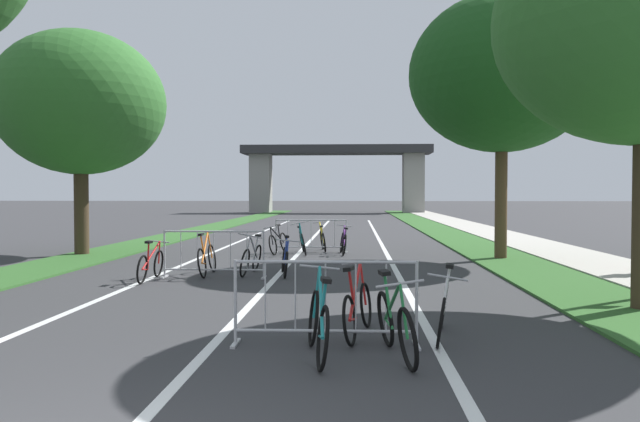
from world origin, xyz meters
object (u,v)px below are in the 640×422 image
(crowd_barrier_third, at_px, (311,236))
(bicycle_white_5, at_px, (443,310))
(bicycle_purple_8, at_px, (343,243))
(bicycle_red_0, at_px, (151,264))
(bicycle_red_10, at_px, (358,308))
(crowd_barrier_nearest, at_px, (325,303))
(bicycle_green_3, at_px, (395,325))
(tree_right_cypress_far, at_px, (502,74))
(crowd_barrier_second, at_px, (214,254))
(bicycle_yellow_2, at_px, (323,240))
(bicycle_orange_6, at_px, (207,258))
(bicycle_black_7, at_px, (278,242))
(bicycle_teal_11, at_px, (302,242))
(bicycle_teal_1, at_px, (318,324))
(bicycle_silver_4, at_px, (252,258))
(tree_left_maple_mid, at_px, (80,104))
(bicycle_blue_9, at_px, (285,260))

(crowd_barrier_third, height_order, bicycle_white_5, crowd_barrier_third)
(bicycle_purple_8, bearing_deg, bicycle_red_0, -130.28)
(bicycle_red_10, bearing_deg, bicycle_white_5, 9.75)
(crowd_barrier_nearest, distance_m, bicycle_green_3, 0.98)
(tree_right_cypress_far, relative_size, crowd_barrier_second, 3.26)
(crowd_barrier_nearest, relative_size, bicycle_yellow_2, 1.42)
(tree_right_cypress_far, relative_size, bicycle_purple_8, 4.61)
(bicycle_green_3, bearing_deg, bicycle_orange_6, -70.33)
(bicycle_black_7, bearing_deg, bicycle_teal_11, -176.10)
(bicycle_red_0, height_order, bicycle_teal_1, bicycle_teal_1)
(bicycle_silver_4, relative_size, bicycle_black_7, 1.01)
(bicycle_white_5, bearing_deg, tree_left_maple_mid, -35.86)
(tree_right_cypress_far, distance_m, bicycle_black_7, 8.23)
(bicycle_red_0, xyz_separation_m, bicycle_teal_1, (3.95, -5.83, 0.04))
(crowd_barrier_nearest, height_order, bicycle_teal_1, crowd_barrier_nearest)
(bicycle_orange_6, bearing_deg, bicycle_red_10, -60.39)
(tree_right_cypress_far, height_order, bicycle_red_0, tree_right_cypress_far)
(crowd_barrier_second, xyz_separation_m, bicycle_orange_6, (-0.26, 0.40, -0.13))
(tree_left_maple_mid, xyz_separation_m, bicycle_purple_8, (7.89, 0.76, -4.21))
(bicycle_teal_11, bearing_deg, bicycle_white_5, 96.01)
(bicycle_blue_9, bearing_deg, bicycle_red_10, 96.46)
(bicycle_yellow_2, relative_size, bicycle_silver_4, 0.94)
(bicycle_red_0, distance_m, bicycle_teal_11, 6.42)
(tree_left_maple_mid, xyz_separation_m, tree_right_cypress_far, (12.36, -0.43, 0.66))
(bicycle_purple_8, bearing_deg, bicycle_orange_6, -127.23)
(bicycle_purple_8, height_order, bicycle_teal_11, bicycle_teal_11)
(bicycle_red_0, xyz_separation_m, bicycle_white_5, (5.51, -4.80, 0.02))
(crowd_barrier_third, bearing_deg, bicycle_teal_1, -85.49)
(bicycle_teal_1, height_order, bicycle_black_7, bicycle_teal_1)
(bicycle_black_7, relative_size, bicycle_blue_9, 1.02)
(crowd_barrier_second, height_order, bicycle_black_7, crowd_barrier_second)
(crowd_barrier_third, distance_m, bicycle_red_0, 6.96)
(bicycle_white_5, height_order, bicycle_blue_9, bicycle_white_5)
(bicycle_green_3, bearing_deg, bicycle_silver_4, -77.76)
(crowd_barrier_nearest, relative_size, bicycle_black_7, 1.35)
(bicycle_teal_1, distance_m, bicycle_yellow_2, 12.71)
(crowd_barrier_second, distance_m, bicycle_black_7, 5.44)
(bicycle_red_0, xyz_separation_m, bicycle_purple_8, (4.03, 5.78, 0.01))
(tree_left_maple_mid, distance_m, bicycle_red_10, 13.48)
(bicycle_purple_8, bearing_deg, tree_left_maple_mid, -179.88)
(crowd_barrier_nearest, xyz_separation_m, bicycle_blue_9, (-1.23, 6.28, -0.17))
(crowd_barrier_third, bearing_deg, crowd_barrier_nearest, -85.00)
(crowd_barrier_third, relative_size, bicycle_red_0, 1.36)
(tree_right_cypress_far, relative_size, bicycle_silver_4, 4.35)
(crowd_barrier_nearest, bearing_deg, bicycle_red_0, 127.23)
(crowd_barrier_third, bearing_deg, bicycle_red_0, -115.55)
(tree_right_cypress_far, xyz_separation_m, bicycle_white_5, (-2.99, -9.38, -4.87))
(crowd_barrier_nearest, distance_m, bicycle_teal_1, 0.57)
(tree_right_cypress_far, height_order, bicycle_silver_4, tree_right_cypress_far)
(bicycle_orange_6, relative_size, bicycle_purple_8, 1.06)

